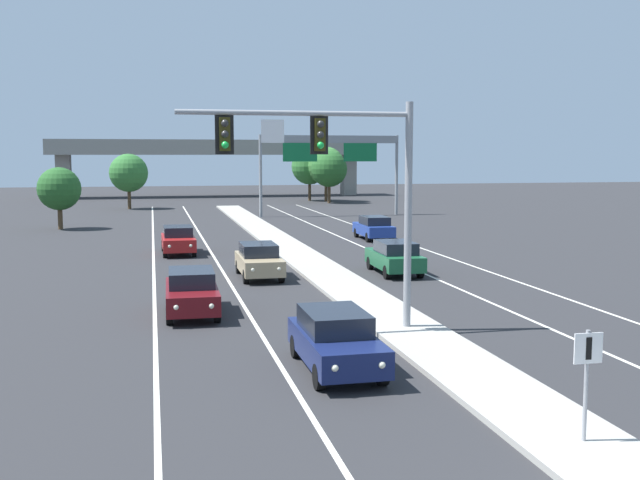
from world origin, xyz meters
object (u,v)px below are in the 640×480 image
Objects in this scene: car_receding_green at (395,257)px; tree_far_left_a at (129,173)px; car_oncoming_red at (178,240)px; car_receding_blue at (374,227)px; tree_far_right_b at (329,169)px; median_sign_post at (587,369)px; car_oncoming_darkred at (192,292)px; car_oncoming_navy at (336,340)px; overhead_signal_mast at (337,166)px; car_oncoming_tan at (259,260)px; tree_far_left_b at (59,189)px; tree_far_right_c at (310,166)px; tree_far_right_a at (326,166)px; highway_sign_gantry at (330,149)px.

car_receding_green is 0.78× the size of tree_far_left_a.
car_oncoming_red is 1.00× the size of car_receding_blue.
tree_far_right_b is at bearing 81.23° from car_receding_blue.
tree_far_left_a is at bearing 98.67° from median_sign_post.
car_receding_blue is (13.21, 21.42, 0.00)m from car_oncoming_darkred.
car_oncoming_red is 1.00× the size of car_receding_green.
car_oncoming_red is at bearing 89.66° from car_oncoming_darkred.
tree_far_right_b is at bearing 76.85° from car_oncoming_navy.
overhead_signal_mast is 7.48m from car_oncoming_darkred.
tree_far_left_b is (-11.68, 25.82, 2.27)m from car_oncoming_tan.
overhead_signal_mast is 6.02m from car_oncoming_navy.
median_sign_post is 0.49× the size of car_oncoming_navy.
tree_far_right_b reaches higher than tree_far_left_b.
car_oncoming_navy is at bearing 118.82° from median_sign_post.
tree_far_left_a is (-3.75, 37.51, 2.95)m from car_oncoming_red.
car_oncoming_tan is at bearing 65.08° from car_oncoming_darkred.
car_oncoming_red is 0.95× the size of tree_far_left_b.
tree_far_left_a reaches higher than car_oncoming_darkred.
car_receding_blue is at bearing -62.90° from tree_far_left_a.
car_oncoming_navy is 73.54m from tree_far_right_c.
tree_far_right_c reaches higher than car_oncoming_darkred.
tree_far_right_a reaches higher than car_receding_green.
median_sign_post is 79.11m from tree_far_right_c.
tree_far_left_a is (-16.86, 32.94, 2.95)m from car_receding_blue.
car_oncoming_tan is 58.49m from tree_far_right_c.
car_oncoming_red and car_receding_green have the same top height.
car_oncoming_red is 18.56m from tree_far_left_b.
tree_far_right_b reaches higher than tree_far_left_a.
car_oncoming_navy and car_receding_blue have the same top height.
tree_far_left_b reaches higher than median_sign_post.
car_receding_green is at bearing 81.57° from median_sign_post.
car_oncoming_darkred is 0.73× the size of tree_far_right_b.
car_receding_green is 55.97m from tree_far_right_a.
tree_far_left_a is (-10.46, 68.58, 2.19)m from median_sign_post.
car_receding_blue is 38.21m from tree_far_right_b.
tree_far_left_a reaches higher than car_oncoming_red.
car_oncoming_tan and car_receding_blue have the same top height.
car_oncoming_navy is at bearing -104.11° from overhead_signal_mast.
car_oncoming_darkred is 12.29m from car_receding_green.
tree_far_left_b is at bearing -102.20° from tree_far_left_a.
tree_far_right_c is 1.06× the size of tree_far_right_b.
median_sign_post is 77.52m from tree_far_right_a.
tree_far_right_b is (15.65, 67.00, 3.18)m from car_oncoming_navy.
car_oncoming_red is 13.84m from car_receding_green.
overhead_signal_mast is 68.01m from tree_far_right_a.
car_oncoming_tan is 17.01m from car_receding_blue.
overhead_signal_mast is 1.65× the size of car_oncoming_red.
tree_far_left_a is (-18.54, 13.08, -2.39)m from highway_sign_gantry.
tree_far_right_a is at bearing -48.64° from tree_far_right_c.
car_oncoming_red is at bearing -110.46° from tree_far_right_c.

